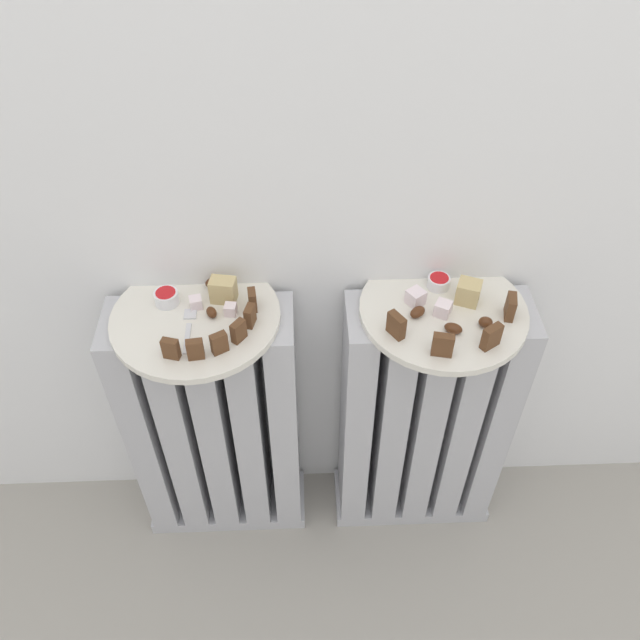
{
  "coord_description": "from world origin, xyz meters",
  "views": [
    {
      "loc": [
        -0.03,
        -0.48,
        1.34
      ],
      "look_at": [
        0.0,
        0.28,
        0.58
      ],
      "focal_mm": 36.72,
      "sensor_mm": 36.0,
      "label": 1
    }
  ],
  "objects_px": {
    "plate_left": "(196,317)",
    "plate_right": "(443,311)",
    "radiator_right": "(422,422)",
    "fork": "(189,327)",
    "jam_bowl_right": "(439,282)",
    "radiator_left": "(217,429)",
    "jam_bowl_left": "(166,297)"
  },
  "relations": [
    {
      "from": "radiator_right",
      "to": "plate_right",
      "type": "bearing_deg",
      "value": 0.0
    },
    {
      "from": "radiator_left",
      "to": "radiator_right",
      "type": "xyz_separation_m",
      "value": [
        0.4,
        0.0,
        0.0
      ]
    },
    {
      "from": "radiator_right",
      "to": "jam_bowl_right",
      "type": "distance_m",
      "value": 0.33
    },
    {
      "from": "fork",
      "to": "plate_left",
      "type": "bearing_deg",
      "value": 76.26
    },
    {
      "from": "radiator_left",
      "to": "plate_left",
      "type": "xyz_separation_m",
      "value": [
        -0.0,
        0.0,
        0.31
      ]
    },
    {
      "from": "radiator_right",
      "to": "plate_left",
      "type": "relative_size",
      "value": 2.14
    },
    {
      "from": "radiator_right",
      "to": "fork",
      "type": "relative_size",
      "value": 6.02
    },
    {
      "from": "radiator_right",
      "to": "plate_left",
      "type": "xyz_separation_m",
      "value": [
        -0.4,
        0.0,
        0.31
      ]
    },
    {
      "from": "fork",
      "to": "radiator_left",
      "type": "bearing_deg",
      "value": 76.26
    },
    {
      "from": "plate_left",
      "to": "jam_bowl_right",
      "type": "distance_m",
      "value": 0.41
    },
    {
      "from": "radiator_left",
      "to": "jam_bowl_left",
      "type": "relative_size",
      "value": 14.97
    },
    {
      "from": "plate_right",
      "to": "jam_bowl_right",
      "type": "height_order",
      "value": "jam_bowl_right"
    },
    {
      "from": "radiator_left",
      "to": "fork",
      "type": "relative_size",
      "value": 6.02
    },
    {
      "from": "plate_left",
      "to": "jam_bowl_left",
      "type": "xyz_separation_m",
      "value": [
        -0.05,
        0.03,
        0.02
      ]
    },
    {
      "from": "plate_left",
      "to": "plate_right",
      "type": "distance_m",
      "value": 0.4
    },
    {
      "from": "radiator_right",
      "to": "plate_left",
      "type": "bearing_deg",
      "value": 180.0
    },
    {
      "from": "plate_left",
      "to": "plate_right",
      "type": "bearing_deg",
      "value": 0.0
    },
    {
      "from": "jam_bowl_left",
      "to": "jam_bowl_right",
      "type": "xyz_separation_m",
      "value": [
        0.45,
        0.02,
        -0.0
      ]
    },
    {
      "from": "radiator_left",
      "to": "plate_right",
      "type": "height_order",
      "value": "plate_right"
    },
    {
      "from": "fork",
      "to": "jam_bowl_right",
      "type": "bearing_deg",
      "value": 11.29
    },
    {
      "from": "plate_right",
      "to": "radiator_left",
      "type": "bearing_deg",
      "value": 180.0
    },
    {
      "from": "radiator_left",
      "to": "plate_right",
      "type": "bearing_deg",
      "value": 0.0
    },
    {
      "from": "radiator_right",
      "to": "plate_right",
      "type": "relative_size",
      "value": 2.14
    },
    {
      "from": "plate_left",
      "to": "fork",
      "type": "xyz_separation_m",
      "value": [
        -0.01,
        -0.03,
        0.01
      ]
    },
    {
      "from": "jam_bowl_left",
      "to": "fork",
      "type": "xyz_separation_m",
      "value": [
        0.04,
        -0.06,
        -0.01
      ]
    },
    {
      "from": "jam_bowl_left",
      "to": "radiator_left",
      "type": "bearing_deg",
      "value": -32.18
    },
    {
      "from": "radiator_left",
      "to": "plate_left",
      "type": "height_order",
      "value": "plate_left"
    },
    {
      "from": "plate_left",
      "to": "fork",
      "type": "height_order",
      "value": "fork"
    },
    {
      "from": "jam_bowl_right",
      "to": "fork",
      "type": "xyz_separation_m",
      "value": [
        -0.41,
        -0.08,
        -0.01
      ]
    },
    {
      "from": "radiator_left",
      "to": "jam_bowl_right",
      "type": "distance_m",
      "value": 0.52
    },
    {
      "from": "plate_left",
      "to": "plate_right",
      "type": "height_order",
      "value": "same"
    },
    {
      "from": "jam_bowl_right",
      "to": "fork",
      "type": "relative_size",
      "value": 0.39
    }
  ]
}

